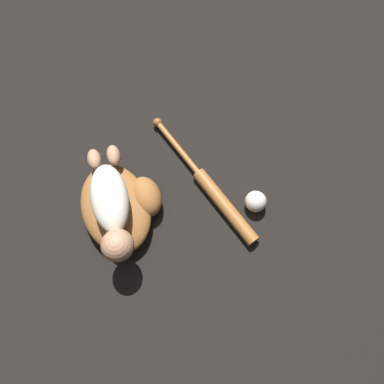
{
  "coord_description": "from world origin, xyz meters",
  "views": [
    {
      "loc": [
        0.45,
        0.11,
        1.2
      ],
      "look_at": [
        0.09,
        0.29,
        0.07
      ],
      "focal_mm": 35.0,
      "sensor_mm": 36.0,
      "label": 1
    }
  ],
  "objects_px": {
    "baby_figure": "(111,206)",
    "baseball": "(256,201)",
    "baseball_glove": "(121,206)",
    "baseball_bat": "(215,194)"
  },
  "relations": [
    {
      "from": "baby_figure",
      "to": "baseball",
      "type": "height_order",
      "value": "baby_figure"
    },
    {
      "from": "baseball_glove",
      "to": "baby_figure",
      "type": "xyz_separation_m",
      "value": [
        0.02,
        -0.02,
        0.09
      ]
    },
    {
      "from": "baseball",
      "to": "baseball_glove",
      "type": "bearing_deg",
      "value": -114.56
    },
    {
      "from": "baseball_bat",
      "to": "baseball",
      "type": "xyz_separation_m",
      "value": [
        0.09,
        0.1,
        0.01
      ]
    },
    {
      "from": "baby_figure",
      "to": "baseball_bat",
      "type": "xyz_separation_m",
      "value": [
        0.07,
        0.32,
        -0.12
      ]
    },
    {
      "from": "baseball_bat",
      "to": "baseball_glove",
      "type": "bearing_deg",
      "value": -107.68
    },
    {
      "from": "baseball_bat",
      "to": "baseball",
      "type": "relative_size",
      "value": 7.75
    },
    {
      "from": "baseball_glove",
      "to": "baby_figure",
      "type": "height_order",
      "value": "baby_figure"
    },
    {
      "from": "baseball_glove",
      "to": "baseball_bat",
      "type": "relative_size",
      "value": 0.6
    },
    {
      "from": "baseball_bat",
      "to": "baseball",
      "type": "bearing_deg",
      "value": 49.49
    }
  ]
}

